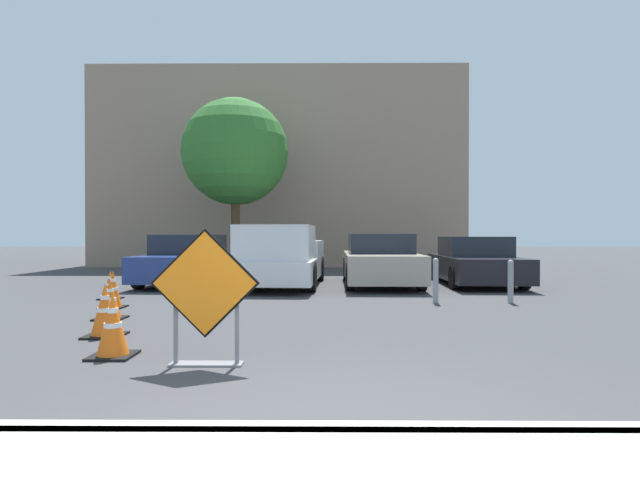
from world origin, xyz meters
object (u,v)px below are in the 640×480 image
traffic_cone_fourth (113,290)px  pickup_truck (281,259)px  traffic_cone_fifth (110,285)px  parked_car_second (380,261)px  traffic_cone_third (110,300)px  road_closed_sign (205,294)px  parked_car_nearest (188,261)px  traffic_cone_second (105,311)px  traffic_cone_nearest (113,326)px  bollard_second (511,280)px  parked_car_third (475,262)px  bollard_nearest (436,279)px

traffic_cone_fourth → pickup_truck: (2.80, 3.85, 0.38)m
traffic_cone_fourth → pickup_truck: 4.78m
traffic_cone_fifth → parked_car_second: (6.05, 3.02, 0.36)m
traffic_cone_third → traffic_cone_fifth: traffic_cone_third is taller
traffic_cone_fifth → road_closed_sign: bearing=-58.5°
parked_car_nearest → traffic_cone_fourth: bearing=90.6°
traffic_cone_second → pickup_truck: bearing=74.6°
traffic_cone_nearest → traffic_cone_fifth: 5.45m
traffic_cone_second → parked_car_nearest: bearing=96.6°
road_closed_sign → parked_car_nearest: size_ratio=0.34×
parked_car_nearest → bollard_second: bearing=156.0°
road_closed_sign → traffic_cone_third: bearing=127.7°
road_closed_sign → parked_car_third: 10.20m
parked_car_second → parked_car_third: bearing=-173.4°
parked_car_second → bollard_nearest: size_ratio=4.95×
parked_car_second → parked_car_nearest: bearing=-1.5°
parked_car_nearest → bollard_nearest: parked_car_nearest is taller
bollard_nearest → parked_car_nearest: bearing=147.6°
bollard_nearest → traffic_cone_fourth: bearing=-173.4°
traffic_cone_second → parked_car_third: size_ratio=0.16×
pickup_truck → bollard_nearest: bearing=140.4°
road_closed_sign → traffic_cone_nearest: size_ratio=2.02×
traffic_cone_fifth → parked_car_third: 9.29m
parked_car_third → bollard_nearest: 4.29m
traffic_cone_nearest → parked_car_second: (3.88, 8.02, 0.31)m
parked_car_nearest → pickup_truck: 2.70m
parked_car_second → bollard_second: (2.20, -3.57, -0.20)m
bollard_second → bollard_nearest: bearing=180.0°
road_closed_sign → parked_car_second: size_ratio=0.32×
parked_car_third → pickup_truck: bearing=9.4°
parked_car_nearest → traffic_cone_third: bearing=96.0°
traffic_cone_fifth → parked_car_second: 6.77m
traffic_cone_third → parked_car_nearest: 5.78m
traffic_cone_nearest → traffic_cone_fourth: size_ratio=1.00×
traffic_cone_third → parked_car_third: bearing=37.2°
parked_car_nearest → bollard_nearest: size_ratio=4.63×
traffic_cone_third → pickup_truck: (2.31, 5.10, 0.41)m
traffic_cone_third → parked_car_second: parked_car_second is taller
bollard_nearest → bollard_second: size_ratio=1.04×
traffic_cone_fifth → traffic_cone_third: bearing=-66.8°
parked_car_nearest → pickup_truck: bearing=168.8°
traffic_cone_third → bollard_nearest: 6.01m
traffic_cone_fourth → parked_car_second: size_ratio=0.16×
traffic_cone_nearest → parked_car_nearest: parked_car_nearest is taller
traffic_cone_nearest → bollard_nearest: bearing=44.2°
traffic_cone_second → parked_car_third: parked_car_third is taller
traffic_cone_fifth → parked_car_third: size_ratio=0.14×
road_closed_sign → traffic_cone_nearest: (-1.12, 0.38, -0.41)m
traffic_cone_fifth → parked_car_nearest: (0.77, 3.26, 0.34)m
bollard_nearest → bollard_second: bearing=-0.0°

